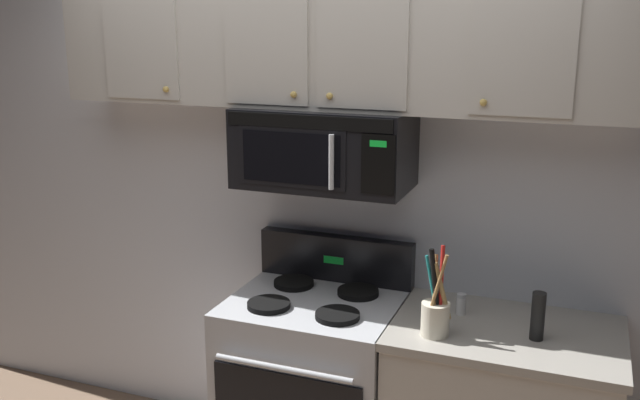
{
  "coord_description": "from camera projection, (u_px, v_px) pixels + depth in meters",
  "views": [
    {
      "loc": [
        1.09,
        -2.33,
        2.13
      ],
      "look_at": [
        0.0,
        0.49,
        1.35
      ],
      "focal_mm": 39.79,
      "sensor_mm": 36.0,
      "label": 1
    }
  ],
  "objects": [
    {
      "name": "stove_range",
      "position": [
        315.0,
        387.0,
        3.29
      ],
      "size": [
        0.76,
        0.69,
        1.12
      ],
      "color": "#B7BABF",
      "rests_on": "ground_plane"
    },
    {
      "name": "over_range_microwave",
      "position": [
        324.0,
        148.0,
        3.11
      ],
      "size": [
        0.76,
        0.43,
        0.35
      ],
      "color": "black"
    },
    {
      "name": "upper_cabinets",
      "position": [
        327.0,
        43.0,
        3.03
      ],
      "size": [
        2.5,
        0.36,
        0.55
      ],
      "color": "#BCB7AD"
    },
    {
      "name": "pepper_mill",
      "position": [
        538.0,
        316.0,
        2.77
      ],
      "size": [
        0.05,
        0.05,
        0.2
      ],
      "primitive_type": "cylinder",
      "color": "black",
      "rests_on": "counter_segment"
    },
    {
      "name": "back_wall",
      "position": [
        342.0,
        185.0,
        3.4
      ],
      "size": [
        5.2,
        0.1,
        2.7
      ],
      "primitive_type": "cube",
      "color": "silver",
      "rests_on": "ground_plane"
    },
    {
      "name": "salt_shaker",
      "position": [
        461.0,
        304.0,
        3.02
      ],
      "size": [
        0.04,
        0.04,
        0.09
      ],
      "color": "white",
      "rests_on": "counter_segment"
    },
    {
      "name": "utensil_crock_cream",
      "position": [
        436.0,
        312.0,
        2.81
      ],
      "size": [
        0.12,
        0.11,
        0.37
      ],
      "color": "beige",
      "rests_on": "counter_segment"
    }
  ]
}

